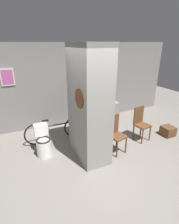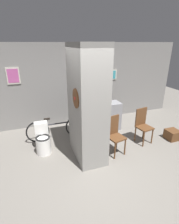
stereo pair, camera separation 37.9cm
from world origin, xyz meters
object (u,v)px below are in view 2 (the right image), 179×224
Objects in this scene: bottle_tall at (100,102)px; toilet at (43,141)px; chair_by_doorway at (143,124)px; chair_near_pillar at (114,134)px; bicycle at (58,128)px.

toilet is at bearing -163.35° from bottle_tall.
chair_by_doorway is at bearing -45.21° from bottle_tall.
chair_by_doorway is at bearing 0.24° from chair_near_pillar.
chair_near_pillar is at bearing -177.02° from chair_by_doorway.
chair_near_pillar is 3.21× the size of bottle_tall.
bottle_tall reaches higher than chair_near_pillar.
bottle_tall is (0.07, 1.12, 0.47)m from chair_near_pillar.
bicycle is at bearing 147.61° from chair_by_doorway.
bottle_tall is (1.73, 0.52, 0.67)m from toilet.
chair_near_pillar reaches higher than bicycle.
chair_near_pillar is 1.66m from bicycle.
bicycle is 1.43m from bottle_tall.
bicycle is (-1.20, 1.13, -0.19)m from chair_near_pillar.
chair_by_doorway is 0.56× the size of bicycle.
chair_by_doorway is (2.63, -0.39, 0.20)m from toilet.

